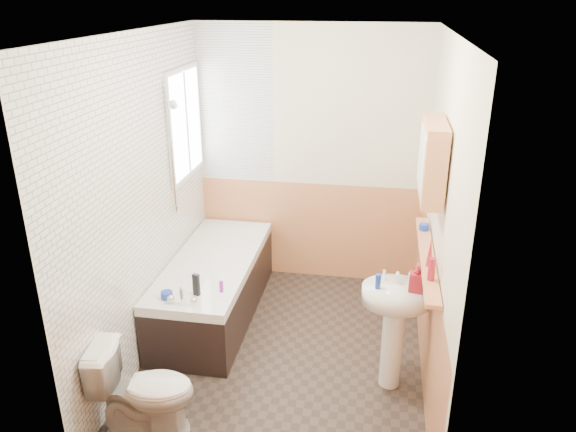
# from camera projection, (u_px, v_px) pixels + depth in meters

# --- Properties ---
(floor) EXTENTS (2.80, 2.80, 0.00)m
(floor) POSITION_uv_depth(u_px,v_px,m) (285.00, 353.00, 4.59)
(floor) COLOR black
(floor) RESTS_ON ground
(ceiling) EXTENTS (2.80, 2.80, 0.00)m
(ceiling) POSITION_uv_depth(u_px,v_px,m) (284.00, 33.00, 3.65)
(ceiling) COLOR white
(ceiling) RESTS_ON ground
(wall_back) EXTENTS (2.20, 0.02, 2.50)m
(wall_back) POSITION_uv_depth(u_px,v_px,m) (310.00, 158.00, 5.41)
(wall_back) COLOR beige
(wall_back) RESTS_ON ground
(wall_front) EXTENTS (2.20, 0.02, 2.50)m
(wall_front) POSITION_uv_depth(u_px,v_px,m) (236.00, 312.00, 2.83)
(wall_front) COLOR beige
(wall_front) RESTS_ON ground
(wall_left) EXTENTS (0.02, 2.80, 2.50)m
(wall_left) POSITION_uv_depth(u_px,v_px,m) (142.00, 202.00, 4.29)
(wall_left) COLOR beige
(wall_left) RESTS_ON ground
(wall_right) EXTENTS (0.02, 2.80, 2.50)m
(wall_right) POSITION_uv_depth(u_px,v_px,m) (440.00, 221.00, 3.95)
(wall_right) COLOR beige
(wall_right) RESTS_ON ground
(wainscot_right) EXTENTS (0.01, 2.80, 1.00)m
(wainscot_right) POSITION_uv_depth(u_px,v_px,m) (427.00, 312.00, 4.23)
(wainscot_right) COLOR tan
(wainscot_right) RESTS_ON wall_right
(wainscot_front) EXTENTS (2.20, 0.01, 1.00)m
(wainscot_front) POSITION_uv_depth(u_px,v_px,m) (242.00, 425.00, 3.13)
(wainscot_front) COLOR tan
(wainscot_front) RESTS_ON wall_front
(wainscot_back) EXTENTS (2.20, 0.01, 1.00)m
(wainscot_back) POSITION_uv_depth(u_px,v_px,m) (309.00, 230.00, 5.67)
(wainscot_back) COLOR tan
(wainscot_back) RESTS_ON wall_back
(tile_cladding_left) EXTENTS (0.01, 2.80, 2.50)m
(tile_cladding_left) POSITION_uv_depth(u_px,v_px,m) (145.00, 202.00, 4.29)
(tile_cladding_left) COLOR white
(tile_cladding_left) RESTS_ON wall_left
(tile_return_back) EXTENTS (0.75, 0.01, 1.50)m
(tile_return_back) POSITION_uv_depth(u_px,v_px,m) (235.00, 104.00, 5.31)
(tile_return_back) COLOR white
(tile_return_back) RESTS_ON wall_back
(window) EXTENTS (0.03, 0.79, 0.99)m
(window) POSITION_uv_depth(u_px,v_px,m) (186.00, 123.00, 5.00)
(window) COLOR white
(window) RESTS_ON wall_left
(bathtub) EXTENTS (0.70, 1.76, 0.70)m
(bathtub) POSITION_uv_depth(u_px,v_px,m) (214.00, 286.00, 5.04)
(bathtub) COLOR black
(bathtub) RESTS_ON floor
(shower_riser) EXTENTS (0.10, 0.07, 1.12)m
(shower_riser) POSITION_uv_depth(u_px,v_px,m) (172.00, 138.00, 4.62)
(shower_riser) COLOR silver
(shower_riser) RESTS_ON wall_left
(toilet) EXTENTS (0.71, 0.45, 0.65)m
(toilet) POSITION_uv_depth(u_px,v_px,m) (144.00, 390.00, 3.67)
(toilet) COLOR white
(toilet) RESTS_ON floor
(sink) EXTENTS (0.48, 0.39, 0.93)m
(sink) POSITION_uv_depth(u_px,v_px,m) (394.00, 316.00, 4.02)
(sink) COLOR white
(sink) RESTS_ON floor
(pine_shelf) EXTENTS (0.10, 1.40, 0.03)m
(pine_shelf) POSITION_uv_depth(u_px,v_px,m) (427.00, 256.00, 3.97)
(pine_shelf) COLOR tan
(pine_shelf) RESTS_ON wall_right
(medicine_cabinet) EXTENTS (0.15, 0.58, 0.52)m
(medicine_cabinet) POSITION_uv_depth(u_px,v_px,m) (432.00, 160.00, 3.72)
(medicine_cabinet) COLOR tan
(medicine_cabinet) RESTS_ON wall_right
(foam_can) EXTENTS (0.05, 0.05, 0.15)m
(foam_can) POSITION_uv_depth(u_px,v_px,m) (432.00, 269.00, 3.59)
(foam_can) COLOR maroon
(foam_can) RESTS_ON pine_shelf
(green_bottle) EXTENTS (0.05, 0.05, 0.22)m
(green_bottle) POSITION_uv_depth(u_px,v_px,m) (430.00, 251.00, 3.76)
(green_bottle) COLOR maroon
(green_bottle) RESTS_ON pine_shelf
(black_jar) EXTENTS (0.09, 0.09, 0.05)m
(black_jar) POSITION_uv_depth(u_px,v_px,m) (424.00, 227.00, 4.37)
(black_jar) COLOR #19339E
(black_jar) RESTS_ON pine_shelf
(soap_bottle) EXTENTS (0.13, 0.22, 0.10)m
(soap_bottle) POSITION_uv_depth(u_px,v_px,m) (416.00, 285.00, 3.86)
(soap_bottle) COLOR maroon
(soap_bottle) RESTS_ON sink
(clear_bottle) EXTENTS (0.05, 0.05, 0.11)m
(clear_bottle) POSITION_uv_depth(u_px,v_px,m) (378.00, 281.00, 3.89)
(clear_bottle) COLOR #19339E
(clear_bottle) RESTS_ON sink
(blue_gel) EXTENTS (0.06, 0.04, 0.18)m
(blue_gel) POSITION_uv_depth(u_px,v_px,m) (196.00, 285.00, 4.32)
(blue_gel) COLOR black
(blue_gel) RESTS_ON bathtub
(cream_jar) EXTENTS (0.12, 0.12, 0.06)m
(cream_jar) POSITION_uv_depth(u_px,v_px,m) (167.00, 295.00, 4.30)
(cream_jar) COLOR #19339E
(cream_jar) RESTS_ON bathtub
(orange_bottle) EXTENTS (0.04, 0.04, 0.09)m
(orange_bottle) POSITION_uv_depth(u_px,v_px,m) (221.00, 287.00, 4.38)
(orange_bottle) COLOR purple
(orange_bottle) RESTS_ON bathtub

